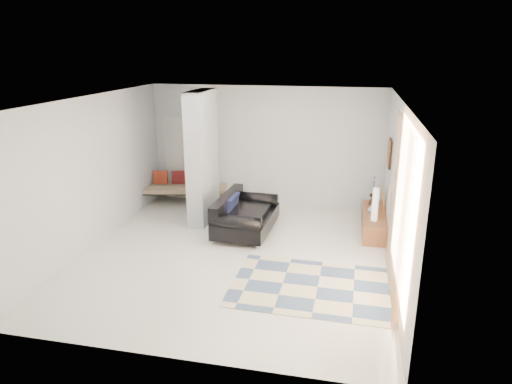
# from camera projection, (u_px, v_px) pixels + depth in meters

# --- Properties ---
(floor) EXTENTS (6.00, 6.00, 0.00)m
(floor) POSITION_uv_depth(u_px,v_px,m) (234.00, 254.00, 8.37)
(floor) COLOR white
(floor) RESTS_ON ground
(ceiling) EXTENTS (6.00, 6.00, 0.00)m
(ceiling) POSITION_uv_depth(u_px,v_px,m) (232.00, 100.00, 7.52)
(ceiling) COLOR white
(ceiling) RESTS_ON wall_back
(wall_back) EXTENTS (6.00, 0.00, 6.00)m
(wall_back) POSITION_uv_depth(u_px,v_px,m) (266.00, 146.00, 10.74)
(wall_back) COLOR silver
(wall_back) RESTS_ON ground
(wall_front) EXTENTS (6.00, 0.00, 6.00)m
(wall_front) POSITION_uv_depth(u_px,v_px,m) (165.00, 254.00, 5.15)
(wall_front) COLOR silver
(wall_front) RESTS_ON ground
(wall_left) EXTENTS (0.00, 6.00, 6.00)m
(wall_left) POSITION_uv_depth(u_px,v_px,m) (91.00, 173.00, 8.50)
(wall_left) COLOR silver
(wall_left) RESTS_ON ground
(wall_right) EXTENTS (0.00, 6.00, 6.00)m
(wall_right) POSITION_uv_depth(u_px,v_px,m) (397.00, 191.00, 7.40)
(wall_right) COLOR silver
(wall_right) RESTS_ON ground
(partition_column) EXTENTS (0.35, 1.20, 2.80)m
(partition_column) POSITION_uv_depth(u_px,v_px,m) (202.00, 158.00, 9.66)
(partition_column) COLOR #B5BBBD
(partition_column) RESTS_ON floor
(hallway_door) EXTENTS (0.85, 0.06, 2.04)m
(hallway_door) POSITION_uv_depth(u_px,v_px,m) (182.00, 158.00, 11.24)
(hallway_door) COLOR silver
(hallway_door) RESTS_ON floor
(curtain) EXTENTS (0.00, 2.55, 2.55)m
(curtain) POSITION_uv_depth(u_px,v_px,m) (398.00, 212.00, 6.33)
(curtain) COLOR orange
(curtain) RESTS_ON wall_right
(wall_art) EXTENTS (0.04, 0.45, 0.55)m
(wall_art) POSITION_uv_depth(u_px,v_px,m) (390.00, 153.00, 8.91)
(wall_art) COLOR black
(wall_art) RESTS_ON wall_right
(media_console) EXTENTS (0.45, 1.67, 0.80)m
(media_console) POSITION_uv_depth(u_px,v_px,m) (373.00, 221.00, 9.39)
(media_console) COLOR brown
(media_console) RESTS_ON floor
(loveseat) EXTENTS (1.09, 1.79, 0.76)m
(loveseat) POSITION_uv_depth(u_px,v_px,m) (243.00, 216.00, 9.31)
(loveseat) COLOR silver
(loveseat) RESTS_ON floor
(daybed) EXTENTS (2.11, 1.23, 0.77)m
(daybed) POSITION_uv_depth(u_px,v_px,m) (185.00, 186.00, 11.07)
(daybed) COLOR black
(daybed) RESTS_ON floor
(area_rug) EXTENTS (2.73, 1.84, 0.01)m
(area_rug) POSITION_uv_depth(u_px,v_px,m) (318.00, 287.00, 7.21)
(area_rug) COLOR beige
(area_rug) RESTS_ON floor
(cylinder_lamp) EXTENTS (0.12, 0.12, 0.65)m
(cylinder_lamp) POSITION_uv_depth(u_px,v_px,m) (375.00, 205.00, 8.82)
(cylinder_lamp) COLOR white
(cylinder_lamp) RESTS_ON media_console
(bronze_figurine) EXTENTS (0.13, 0.13, 0.25)m
(bronze_figurine) POSITION_uv_depth(u_px,v_px,m) (371.00, 199.00, 9.78)
(bronze_figurine) COLOR black
(bronze_figurine) RESTS_ON media_console
(vase) EXTENTS (0.19, 0.19, 0.18)m
(vase) POSITION_uv_depth(u_px,v_px,m) (372.00, 209.00, 9.29)
(vase) COLOR silver
(vase) RESTS_ON media_console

